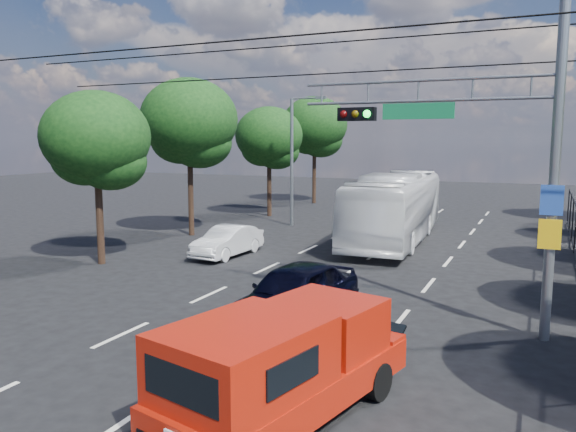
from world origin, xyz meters
The scene contains 12 objects.
lane_markings centered at (0.00, 14.00, 0.01)m, with size 6.12×38.00×0.01m.
signal_mast centered at (5.28, 7.99, 5.24)m, with size 6.43×0.39×9.50m.
streetlight_left centered at (-6.33, 22.00, 3.94)m, with size 2.09×0.22×7.08m.
utility_wires centered at (0.00, 8.83, 7.23)m, with size 22.00×5.04×0.74m.
tree_left_b centered at (-9.18, 10.02, 4.58)m, with size 4.08×4.08×6.63m.
tree_left_c centered at (-9.78, 17.02, 5.40)m, with size 4.80×4.80×7.80m.
tree_left_d centered at (-9.38, 25.02, 4.72)m, with size 4.20×4.20×6.83m.
tree_left_e centered at (-9.58, 33.02, 5.53)m, with size 4.92×4.92×7.99m.
red_pickup centered at (2.48, 1.84, 1.05)m, with size 3.03×5.58×1.98m.
navy_hatchback centered at (0.54, 6.57, 0.80)m, with size 1.88×4.68×1.59m, color black.
white_bus centered at (-0.04, 19.62, 1.61)m, with size 2.71×11.59×3.23m, color silver.
white_van centered at (-5.50, 13.32, 0.62)m, with size 1.31×3.76×1.24m, color silver.
Camera 1 is at (6.31, -6.39, 4.79)m, focal length 35.00 mm.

